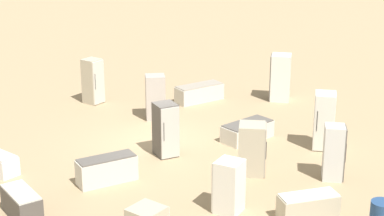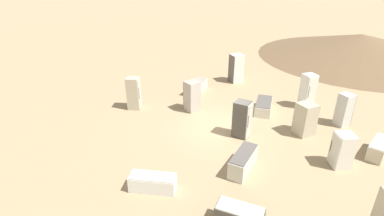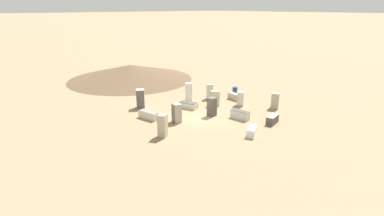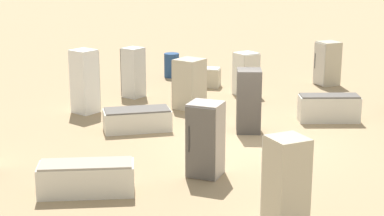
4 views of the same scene
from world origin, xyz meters
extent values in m
plane|color=#9E8460|center=(0.00, 0.00, 0.00)|extent=(1000.00, 1000.00, 0.00)
cone|color=brown|center=(-2.68, -17.52, 0.98)|extent=(16.64, 16.64, 1.96)
cube|color=beige|center=(-0.67, -2.97, 0.28)|extent=(1.34, 1.95, 0.56)
cube|color=#56514C|center=(-0.67, -2.97, 0.58)|extent=(1.29, 1.88, 0.04)
cube|color=silver|center=(-4.37, -3.84, 0.81)|extent=(0.78, 0.77, 1.62)
cube|color=#56514C|center=(-4.51, -4.10, 0.81)|extent=(0.51, 0.31, 1.56)
cylinder|color=#2D2D2D|center=(-4.71, -4.03, 0.89)|extent=(0.02, 0.02, 0.57)
cube|color=silver|center=(2.77, -6.13, 0.93)|extent=(1.05, 1.04, 1.85)
cube|color=#56514C|center=(2.99, -5.80, 0.93)|extent=(0.65, 0.44, 1.78)
cylinder|color=#2D2D2D|center=(3.23, -5.92, 1.02)|extent=(0.02, 0.02, 0.65)
cube|color=white|center=(-2.28, -4.87, 0.95)|extent=(0.85, 0.86, 1.89)
cube|color=silver|center=(-2.55, -4.70, 0.95)|extent=(0.36, 0.55, 1.82)
cylinder|color=#2D2D2D|center=(-2.45, -4.49, 1.04)|extent=(0.02, 0.02, 0.66)
cube|color=#B2A88E|center=(-6.97, 2.58, 0.77)|extent=(0.92, 0.93, 1.53)
cube|color=#BCB7AD|center=(-6.79, 2.27, 0.77)|extent=(0.57, 0.36, 1.47)
cylinder|color=#2D2D2D|center=(-6.97, 2.13, 0.84)|extent=(0.02, 0.02, 0.54)
cube|color=white|center=(-0.22, 5.12, 0.28)|extent=(1.69, 1.29, 0.56)
cube|color=#BCB7AD|center=(-0.22, 5.12, 0.58)|extent=(1.63, 1.24, 0.04)
cube|color=beige|center=(-2.19, 2.24, 0.36)|extent=(0.82, 1.76, 0.73)
cube|color=#56514C|center=(-2.19, 2.24, 0.75)|extent=(0.79, 1.69, 0.04)
cube|color=#A89E93|center=(2.48, -0.80, 0.82)|extent=(0.79, 0.83, 1.64)
cube|color=#56514C|center=(2.81, -0.88, 0.82)|extent=(0.21, 0.65, 1.57)
cylinder|color=#2D2D2D|center=(2.77, -1.13, 0.90)|extent=(0.02, 0.02, 0.57)
cube|color=beige|center=(3.84, -3.09, 0.31)|extent=(1.09, 2.03, 0.63)
cube|color=gray|center=(3.84, -3.09, 0.65)|extent=(1.05, 1.95, 0.04)
cube|color=#4C4742|center=(-3.41, 4.77, 0.34)|extent=(1.51, 0.92, 0.67)
cube|color=beige|center=(-3.41, 4.77, 0.69)|extent=(1.45, 0.88, 0.04)
cube|color=#B2A88E|center=(5.17, 0.88, 0.88)|extent=(0.86, 0.85, 1.77)
cube|color=beige|center=(4.89, 0.70, 0.88)|extent=(0.35, 0.52, 1.70)
cylinder|color=#2D2D2D|center=(4.75, 0.87, 0.97)|extent=(0.02, 0.02, 0.62)
cube|color=#B2A88E|center=(-3.15, -1.85, 0.76)|extent=(1.03, 1.02, 1.52)
cube|color=gray|center=(-3.34, -2.20, 0.76)|extent=(0.66, 0.38, 1.46)
cylinder|color=#2D2D2D|center=(-3.59, -2.10, 0.84)|extent=(0.02, 0.02, 0.53)
cube|color=#B2A88E|center=(-6.18, -1.93, 0.31)|extent=(0.71, 1.57, 0.63)
cube|color=silver|center=(-6.18, -1.93, 0.65)|extent=(0.68, 1.51, 0.04)
cube|color=silver|center=(-5.10, -0.23, 0.71)|extent=(0.90, 0.91, 1.41)
cube|color=beige|center=(-4.84, -0.02, 0.71)|extent=(0.43, 0.52, 1.36)
cylinder|color=#2D2D2D|center=(-4.67, -0.18, 0.78)|extent=(0.02, 0.02, 0.49)
cube|color=#4C4742|center=(-0.91, 0.01, 0.85)|extent=(0.73, 0.69, 1.70)
cube|color=#BCB7AD|center=(-1.26, -0.02, 0.85)|extent=(0.09, 0.61, 1.63)
cylinder|color=#2D2D2D|center=(-1.31, 0.20, 0.93)|extent=(0.02, 0.02, 0.59)
cylinder|color=navy|center=(-7.58, -3.08, 0.45)|extent=(0.56, 0.56, 0.90)
camera|label=1|loc=(-18.59, 6.19, 7.81)|focal=60.00mm
camera|label=2|loc=(-6.21, 10.91, 7.08)|focal=28.00mm
camera|label=3|loc=(17.21, 18.15, 9.42)|focal=28.00mm
camera|label=4|loc=(15.66, 0.51, 5.03)|focal=60.00mm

